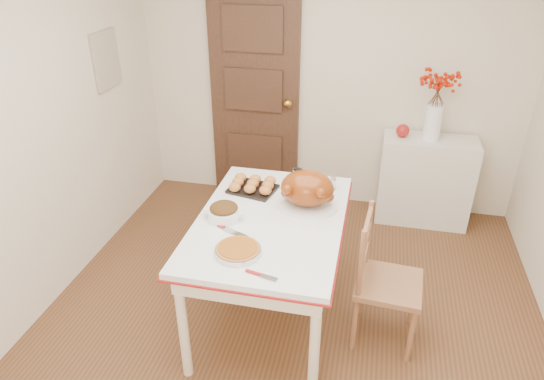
% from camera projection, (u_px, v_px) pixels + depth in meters
% --- Properties ---
extents(floor, '(3.50, 4.00, 0.00)m').
position_uv_depth(floor, '(285.00, 339.00, 3.27)').
color(floor, '#4C2C1B').
rests_on(floor, ground).
extents(wall_back, '(3.50, 0.00, 2.50)m').
position_uv_depth(wall_back, '(330.00, 77.00, 4.38)').
color(wall_back, beige).
rests_on(wall_back, ground).
extents(wall_left, '(0.00, 4.00, 2.50)m').
position_uv_depth(wall_left, '(11.00, 146.00, 3.01)').
color(wall_left, beige).
rests_on(wall_left, ground).
extents(door_back, '(0.85, 0.06, 2.06)m').
position_uv_depth(door_back, '(255.00, 96.00, 4.60)').
color(door_back, '#351F15').
rests_on(door_back, ground).
extents(photo_board, '(0.03, 0.35, 0.45)m').
position_uv_depth(photo_board, '(106.00, 60.00, 3.91)').
color(photo_board, beige).
rests_on(photo_board, ground).
extents(sideboard, '(0.81, 0.36, 0.81)m').
position_uv_depth(sideboard, '(425.00, 181.00, 4.42)').
color(sideboard, beige).
rests_on(sideboard, floor).
extents(kitchen_table, '(0.93, 1.37, 0.82)m').
position_uv_depth(kitchen_table, '(270.00, 270.00, 3.27)').
color(kitchen_table, white).
rests_on(kitchen_table, floor).
extents(chair_oak, '(0.44, 0.44, 0.93)m').
position_uv_depth(chair_oak, '(389.00, 281.00, 3.08)').
color(chair_oak, '#905F3C').
rests_on(chair_oak, floor).
extents(berry_vase, '(0.33, 0.33, 0.64)m').
position_uv_depth(berry_vase, '(436.00, 104.00, 4.07)').
color(berry_vase, white).
rests_on(berry_vase, sideboard).
extents(apple, '(0.12, 0.12, 0.12)m').
position_uv_depth(apple, '(403.00, 131.00, 4.24)').
color(apple, maroon).
rests_on(apple, sideboard).
extents(turkey_platter, '(0.43, 0.36, 0.26)m').
position_uv_depth(turkey_platter, '(307.00, 190.00, 3.14)').
color(turkey_platter, maroon).
rests_on(turkey_platter, kitchen_table).
extents(pumpkin_pie, '(0.31, 0.31, 0.05)m').
position_uv_depth(pumpkin_pie, '(238.00, 249.00, 2.73)').
color(pumpkin_pie, '#974D15').
rests_on(pumpkin_pie, kitchen_table).
extents(stuffing_dish, '(0.29, 0.24, 0.10)m').
position_uv_depth(stuffing_dish, '(224.00, 211.00, 3.05)').
color(stuffing_dish, '#3D280D').
rests_on(stuffing_dish, kitchen_table).
extents(rolls_tray, '(0.35, 0.30, 0.08)m').
position_uv_depth(rolls_tray, '(253.00, 185.00, 3.38)').
color(rolls_tray, '#C46C2B').
rests_on(rolls_tray, kitchen_table).
extents(pie_server, '(0.19, 0.09, 0.01)m').
position_uv_depth(pie_server, '(261.00, 275.00, 2.57)').
color(pie_server, silver).
rests_on(pie_server, kitchen_table).
extents(carving_knife, '(0.28, 0.18, 0.01)m').
position_uv_depth(carving_knife, '(229.00, 230.00, 2.95)').
color(carving_knife, silver).
rests_on(carving_knife, kitchen_table).
extents(drinking_glass, '(0.07, 0.07, 0.12)m').
position_uv_depth(drinking_glass, '(298.00, 177.00, 3.45)').
color(drinking_glass, white).
rests_on(drinking_glass, kitchen_table).
extents(shaker_pair, '(0.10, 0.07, 0.09)m').
position_uv_depth(shaker_pair, '(329.00, 183.00, 3.40)').
color(shaker_pair, white).
rests_on(shaker_pair, kitchen_table).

